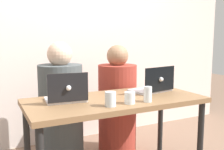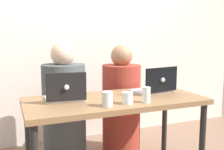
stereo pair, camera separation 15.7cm
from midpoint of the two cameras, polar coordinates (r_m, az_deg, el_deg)
The scene contains 9 objects.
back_wall at distance 3.13m, azimuth -10.46°, elevation 7.22°, with size 4.50×0.10×2.33m, color silver.
desk at distance 2.12m, azimuth -1.35°, elevation -7.16°, with size 1.41×0.65×0.73m.
person_on_left at distance 2.55m, azimuth -12.74°, elevation -7.69°, with size 0.41×0.41×1.17m.
person_on_right at distance 2.75m, azimuth -0.48°, elevation -6.68°, with size 0.40×0.40×1.14m.
laptop_back_left at distance 2.02m, azimuth -12.14°, elevation -4.37°, with size 0.32×0.28×0.23m.
laptop_back_right at distance 2.35m, azimuth 7.09°, elevation -2.46°, with size 0.39×0.30×0.23m.
water_glass_right at distance 1.98m, azimuth 5.53°, elevation -4.43°, with size 0.06×0.06×0.12m.
water_glass_center at distance 1.93m, azimuth 1.54°, elevation -5.17°, with size 0.08×0.08×0.09m.
water_glass_left at distance 1.85m, azimuth -2.78°, elevation -5.48°, with size 0.08×0.08×0.11m.
Camera 1 is at (-0.93, -1.82, 1.21)m, focal length 42.00 mm.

